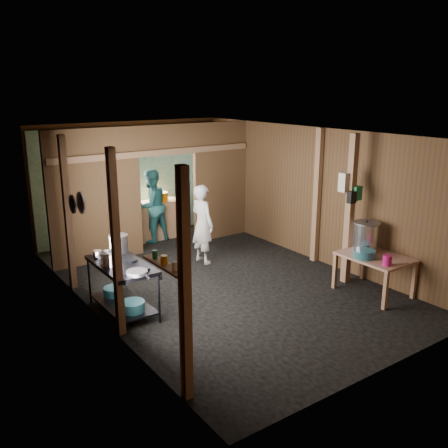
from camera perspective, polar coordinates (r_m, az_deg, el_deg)
floor at (r=8.80m, az=-0.75°, el=-6.62°), size 4.50×7.00×0.00m
ceiling at (r=8.18m, az=-0.82°, el=10.49°), size 4.50×7.00×0.00m
wall_back at (r=11.40m, az=-10.77°, el=5.08°), size 4.50×0.00×2.60m
wall_front at (r=5.96m, az=18.58°, el=-5.16°), size 4.50×0.00×2.60m
wall_left at (r=7.41m, az=-15.32°, el=-0.86°), size 0.00×7.00×2.60m
wall_right at (r=9.80m, az=10.17°, el=3.42°), size 0.00×7.00×2.60m
partition_left at (r=9.73m, az=-14.68°, el=3.05°), size 1.85×0.10×2.60m
partition_right at (r=11.04m, az=-0.45°, el=5.02°), size 1.35×0.10×2.60m
partition_header at (r=10.21m, az=-6.68°, el=9.72°), size 1.30×0.10×0.60m
turquoise_panel at (r=11.35m, az=-10.63°, el=4.79°), size 4.40×0.06×2.50m
back_counter at (r=11.23m, az=-7.99°, el=0.47°), size 1.20×0.50×0.85m
wall_clock at (r=11.32m, az=-9.55°, el=8.15°), size 0.20×0.03×0.20m
post_left_a at (r=5.20m, az=-4.56°, el=-7.46°), size 0.10×0.12×2.60m
post_left_b at (r=6.72m, az=-12.41°, el=-2.36°), size 0.10×0.12×2.60m
post_left_c at (r=8.54m, az=-17.66°, el=1.11°), size 0.10×0.12×2.60m
post_right at (r=9.62m, az=10.72°, el=3.16°), size 0.10×0.12×2.60m
post_free at (r=8.66m, az=14.36°, el=1.56°), size 0.12×0.12×2.60m
cross_beam at (r=10.08m, az=-7.76°, el=8.18°), size 4.40×0.12×0.12m
pan_lid_big at (r=7.71m, az=-16.25°, el=2.38°), size 0.03×0.34×0.34m
pan_lid_small at (r=8.10m, az=-17.13°, el=2.21°), size 0.03×0.30×0.30m
wall_shelf at (r=5.58m, az=-6.94°, el=-4.76°), size 0.14×0.80×0.03m
jar_white at (r=5.35m, az=-5.69°, el=-4.89°), size 0.07×0.07×0.10m
jar_yellow at (r=5.56m, az=-6.96°, el=-4.14°), size 0.08×0.08×0.10m
jar_green at (r=5.74m, az=-8.01°, el=-3.52°), size 0.06×0.06×0.10m
bag_white at (r=8.57m, az=13.95°, el=4.74°), size 0.22×0.15×0.32m
bag_green at (r=8.61m, az=15.10°, el=3.48°), size 0.16×0.12×0.24m
bag_black at (r=8.50m, az=14.56°, el=3.02°), size 0.14×0.10×0.20m
gas_range at (r=7.64m, az=-11.66°, el=-7.28°), size 0.70×1.35×0.80m
prep_table at (r=8.56m, az=16.94°, el=-5.62°), size 0.81×1.11×0.66m
stove_pot_large at (r=7.93m, az=-12.12°, el=-2.33°), size 0.40×0.40×0.31m
stove_pot_med at (r=7.41m, az=-13.07°, el=-4.01°), size 0.31×0.31×0.23m
stove_saucepan at (r=7.87m, az=-14.44°, el=-3.32°), size 0.18×0.18×0.09m
frying_pan at (r=7.02m, az=-10.06°, el=-5.55°), size 0.37×0.56×0.07m
blue_tub_front at (r=7.43m, az=-10.53°, el=-9.35°), size 0.36×0.36×0.15m
blue_tub_back at (r=8.02m, az=-12.62°, el=-7.61°), size 0.33×0.33×0.13m
stock_pot at (r=8.62m, az=16.09°, el=-1.44°), size 0.51×0.51×0.51m
wash_basin at (r=8.29m, az=15.95°, el=-3.34°), size 0.41×0.41×0.13m
pink_bucket at (r=8.04m, az=18.38°, el=-4.02°), size 0.14×0.14×0.17m
knife at (r=8.19m, az=19.65°, el=-4.35°), size 0.29×0.15×0.01m
yellow_tub at (r=11.17m, az=-7.41°, el=3.18°), size 0.35×0.35×0.20m
cook at (r=9.52m, az=-2.52°, el=-0.00°), size 0.42×0.59×1.54m
worker_back at (r=10.89m, az=-8.42°, el=2.07°), size 0.90×0.76×1.62m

